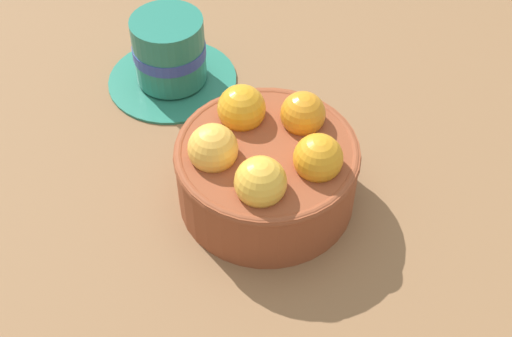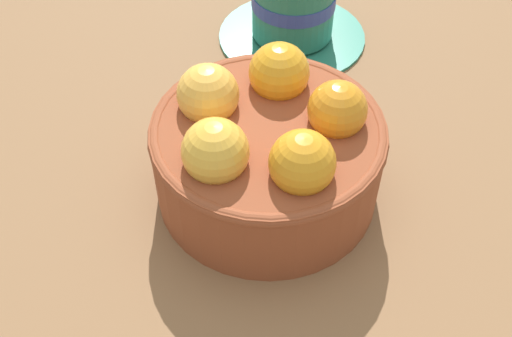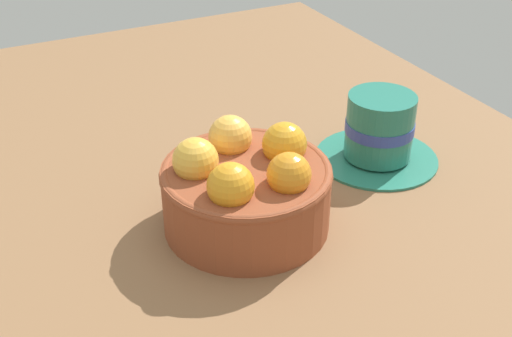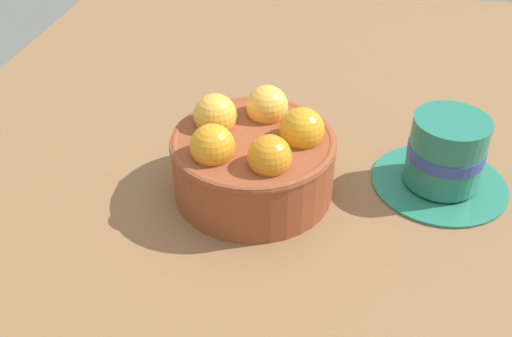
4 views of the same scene
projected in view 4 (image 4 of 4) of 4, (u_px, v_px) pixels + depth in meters
ground_plane at (253, 206)px, 63.54cm from camera, size 120.96×81.24×4.27cm
terracotta_bowl at (253, 157)px, 59.75cm from camera, size 16.48×16.48×9.69cm
coffee_cup at (445, 157)px, 60.99cm from camera, size 14.08×14.08×8.00cm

